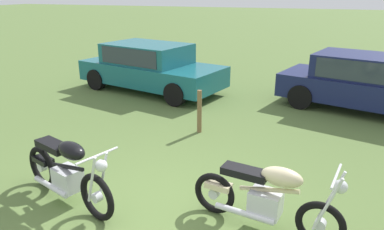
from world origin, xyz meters
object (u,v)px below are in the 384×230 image
(car_teal, at_px, (150,65))
(car_navy, at_px, (368,80))
(motorcycle_black, at_px, (67,172))
(fence_post_wooden, at_px, (199,112))
(motorcycle_cream, at_px, (266,197))

(car_teal, height_order, car_navy, same)
(car_teal, xyz_separation_m, car_navy, (6.05, 0.15, -0.00))
(motorcycle_black, xyz_separation_m, fence_post_wooden, (0.86, 3.28, -0.02))
(car_navy, bearing_deg, car_teal, -163.39)
(car_navy, height_order, fence_post_wooden, car_navy)
(fence_post_wooden, bearing_deg, car_teal, 133.02)
(car_navy, xyz_separation_m, fence_post_wooden, (-3.47, -2.92, -0.32))
(motorcycle_cream, bearing_deg, car_navy, 84.16)
(motorcycle_cream, bearing_deg, car_teal, 137.49)
(fence_post_wooden, bearing_deg, motorcycle_black, -104.68)
(motorcycle_cream, xyz_separation_m, car_teal, (-4.51, 5.67, 0.33))
(car_teal, bearing_deg, fence_post_wooden, -33.78)
(motorcycle_cream, distance_m, car_navy, 6.03)
(motorcycle_cream, relative_size, car_navy, 0.43)
(car_teal, distance_m, fence_post_wooden, 3.80)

